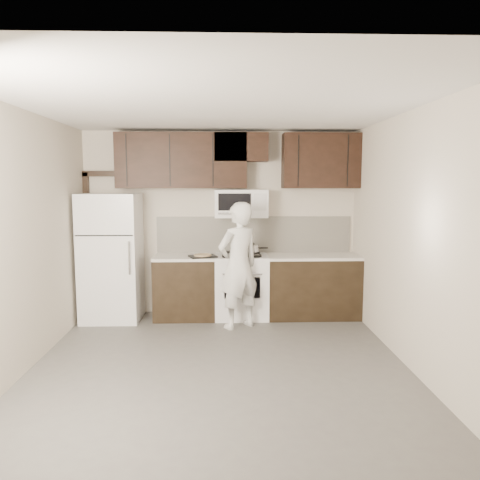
{
  "coord_description": "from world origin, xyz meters",
  "views": [
    {
      "loc": [
        0.06,
        -4.72,
        1.95
      ],
      "look_at": [
        0.24,
        0.9,
        1.26
      ],
      "focal_mm": 35.0,
      "sensor_mm": 36.0,
      "label": 1
    }
  ],
  "objects_px": {
    "stove": "(241,286)",
    "microwave": "(241,204)",
    "person": "(238,265)",
    "refrigerator": "(111,257)"
  },
  "relations": [
    {
      "from": "stove",
      "to": "microwave",
      "type": "distance_m",
      "value": 1.2
    },
    {
      "from": "stove",
      "to": "microwave",
      "type": "xyz_separation_m",
      "value": [
        -0.0,
        0.12,
        1.19
      ]
    },
    {
      "from": "stove",
      "to": "person",
      "type": "height_order",
      "value": "person"
    },
    {
      "from": "person",
      "to": "refrigerator",
      "type": "bearing_deg",
      "value": -47.53
    },
    {
      "from": "stove",
      "to": "microwave",
      "type": "bearing_deg",
      "value": 90.1
    },
    {
      "from": "microwave",
      "to": "refrigerator",
      "type": "height_order",
      "value": "microwave"
    },
    {
      "from": "person",
      "to": "stove",
      "type": "bearing_deg",
      "value": -130.2
    },
    {
      "from": "stove",
      "to": "refrigerator",
      "type": "xyz_separation_m",
      "value": [
        -1.85,
        -0.05,
        0.44
      ]
    },
    {
      "from": "stove",
      "to": "person",
      "type": "distance_m",
      "value": 0.63
    },
    {
      "from": "stove",
      "to": "person",
      "type": "relative_size",
      "value": 0.55
    }
  ]
}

